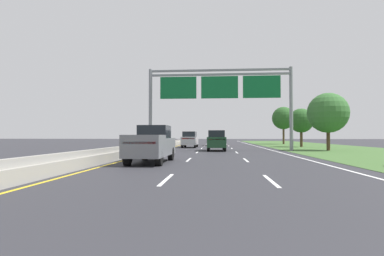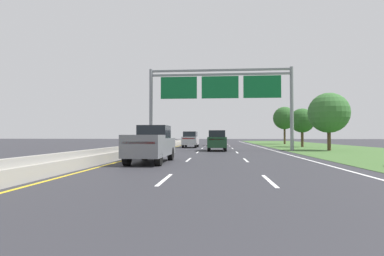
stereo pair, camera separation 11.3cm
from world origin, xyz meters
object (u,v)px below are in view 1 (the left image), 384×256
(car_red_centre_lane_suv, at_px, (216,139))
(roadside_tree_mid, at_px, (328,113))
(pickup_truck_grey, at_px, (152,144))
(roadside_tree_distant, at_px, (283,118))
(car_silver_left_lane_suv, at_px, (190,139))
(overhead_sign_gantry, at_px, (220,91))
(roadside_tree_far, at_px, (301,121))
(car_darkgreen_centre_lane_suv, at_px, (216,140))

(car_red_centre_lane_suv, relative_size, roadside_tree_mid, 0.78)
(pickup_truck_grey, distance_m, roadside_tree_mid, 22.13)
(roadside_tree_mid, distance_m, roadside_tree_distant, 24.18)
(car_silver_left_lane_suv, relative_size, car_red_centre_lane_suv, 1.00)
(overhead_sign_gantry, relative_size, roadside_tree_far, 2.83)
(car_darkgreen_centre_lane_suv, bearing_deg, roadside_tree_mid, -84.48)
(overhead_sign_gantry, bearing_deg, car_silver_left_lane_suv, 114.41)
(car_darkgreen_centre_lane_suv, bearing_deg, overhead_sign_gantry, -86.71)
(car_silver_left_lane_suv, relative_size, roadside_tree_mid, 0.78)
(roadside_tree_mid, bearing_deg, car_silver_left_lane_suv, 154.49)
(car_silver_left_lane_suv, bearing_deg, roadside_tree_distant, -42.31)
(pickup_truck_grey, xyz_separation_m, roadside_tree_far, (15.50, 25.50, 2.56))
(roadside_tree_mid, bearing_deg, roadside_tree_distant, 88.55)
(car_red_centre_lane_suv, distance_m, roadside_tree_far, 13.20)
(overhead_sign_gantry, distance_m, pickup_truck_grey, 15.73)
(pickup_truck_grey, distance_m, roadside_tree_far, 29.95)
(overhead_sign_gantry, height_order, pickup_truck_grey, overhead_sign_gantry)
(car_silver_left_lane_suv, bearing_deg, roadside_tree_mid, -114.61)
(roadside_tree_far, bearing_deg, overhead_sign_gantry, -135.37)
(car_darkgreen_centre_lane_suv, xyz_separation_m, roadside_tree_distant, (12.35, 25.38, 3.70))
(car_darkgreen_centre_lane_suv, distance_m, roadside_tree_mid, 12.14)
(roadside_tree_mid, bearing_deg, car_darkgreen_centre_lane_suv, -174.08)
(car_silver_left_lane_suv, height_order, roadside_tree_distant, roadside_tree_distant)
(car_red_centre_lane_suv, xyz_separation_m, roadside_tree_mid, (11.84, -15.36, 2.87))
(roadside_tree_distant, bearing_deg, car_darkgreen_centre_lane_suv, -115.94)
(overhead_sign_gantry, height_order, car_darkgreen_centre_lane_suv, overhead_sign_gantry)
(car_red_centre_lane_suv, bearing_deg, roadside_tree_far, -113.43)
(car_darkgreen_centre_lane_suv, distance_m, car_red_centre_lane_suv, 16.58)
(roadside_tree_mid, xyz_separation_m, roadside_tree_far, (-0.04, 10.02, -0.33))
(car_darkgreen_centre_lane_suv, bearing_deg, pickup_truck_grey, 164.67)
(roadside_tree_far, bearing_deg, roadside_tree_distant, 87.35)
(roadside_tree_far, relative_size, roadside_tree_distant, 0.77)
(car_silver_left_lane_suv, xyz_separation_m, car_darkgreen_centre_lane_suv, (3.51, -8.49, 0.00))
(roadside_tree_distant, bearing_deg, overhead_sign_gantry, -115.35)
(overhead_sign_gantry, bearing_deg, pickup_truck_grey, -106.14)
(car_darkgreen_centre_lane_suv, relative_size, car_red_centre_lane_suv, 1.00)
(car_darkgreen_centre_lane_suv, distance_m, roadside_tree_far, 16.42)
(overhead_sign_gantry, height_order, roadside_tree_mid, overhead_sign_gantry)
(overhead_sign_gantry, distance_m, car_red_centre_lane_suv, 17.34)
(overhead_sign_gantry, relative_size, car_silver_left_lane_suv, 3.18)
(overhead_sign_gantry, height_order, roadside_tree_far, overhead_sign_gantry)
(car_darkgreen_centre_lane_suv, height_order, roadside_tree_mid, roadside_tree_mid)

